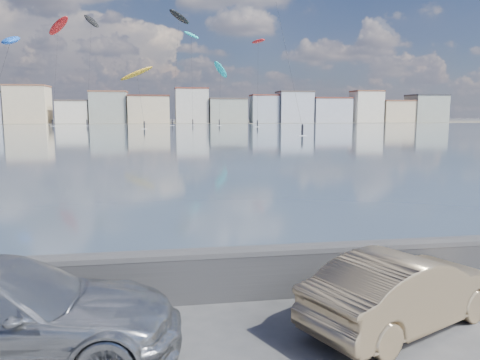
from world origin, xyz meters
name	(u,v)px	position (x,y,z in m)	size (l,w,h in m)	color
bay_water	(166,132)	(0.00, 91.50, 0.01)	(500.00, 177.00, 0.00)	#384E5A
far_shore_strip	(164,123)	(0.00, 200.00, 0.01)	(500.00, 60.00, 0.00)	#4C473D
seawall	(200,273)	(0.00, 2.70, 0.58)	(400.00, 0.36, 1.08)	#28282B
far_buildings	(168,108)	(1.31, 186.00, 6.03)	(240.79, 13.26, 14.60)	beige
car_champagne	(405,290)	(3.39, 1.07, 0.65)	(1.37, 3.93, 1.30)	tan
kitesurfer_3	(58,27)	(-32.16, 152.01, 30.66)	(9.14, 14.28, 33.98)	red
kitesurfer_6	(258,42)	(28.92, 139.54, 25.64)	(5.81, 20.00, 26.90)	red
kitesurfer_11	(137,74)	(-6.95, 117.88, 13.71)	(8.72, 9.28, 16.45)	#BF8C19
kitesurfer_14	(179,18)	(5.33, 151.92, 34.37)	(8.29, 11.02, 37.03)	black
kitesurfer_15	(10,42)	(-20.23, 61.36, 13.06)	(4.35, 14.07, 14.76)	blue
kitesurfer_17	(221,70)	(18.25, 148.22, 17.68)	(6.43, 10.01, 20.86)	#19BFBF
kitesurfer_18	(91,23)	(-22.50, 154.31, 32.56)	(6.73, 13.46, 36.15)	black
kitesurfer_19	(191,36)	(9.58, 159.07, 30.00)	(6.55, 13.65, 32.60)	#19BFBF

